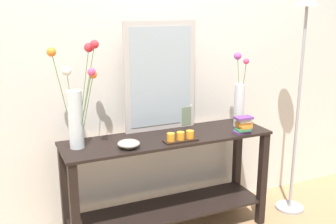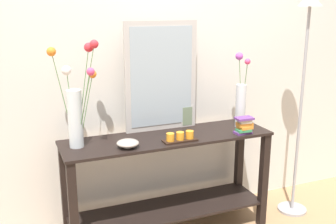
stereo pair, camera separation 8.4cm
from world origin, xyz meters
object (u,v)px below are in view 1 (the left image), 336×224
object	(u,v)px
mirror_leaning	(161,77)
vase_right	(239,99)
picture_frame_small	(186,116)
floor_lamp	(301,69)
book_stack	(243,125)
tall_vase_left	(77,105)
candle_tray	(181,137)
decorative_bowl	(129,144)
console_table	(168,175)

from	to	relation	value
mirror_leaning	vase_right	xyz separation A→B (m)	(0.59, -0.16, -0.19)
picture_frame_small	floor_lamp	bearing A→B (deg)	-16.71
picture_frame_small	book_stack	xyz separation A→B (m)	(0.31, -0.32, -0.02)
tall_vase_left	candle_tray	bearing A→B (deg)	-13.89
candle_tray	decorative_bowl	world-z (taller)	candle_tray
console_table	picture_frame_small	xyz separation A→B (m)	(0.23, 0.17, 0.39)
console_table	candle_tray	distance (m)	0.36
console_table	mirror_leaning	world-z (taller)	mirror_leaning
tall_vase_left	vase_right	distance (m)	1.25
mirror_leaning	book_stack	size ratio (longest dim) A/B	5.96
picture_frame_small	book_stack	size ratio (longest dim) A/B	1.23
tall_vase_left	floor_lamp	size ratio (longest dim) A/B	0.39
candle_tray	book_stack	xyz separation A→B (m)	(0.51, -0.02, 0.03)
picture_frame_small	candle_tray	bearing A→B (deg)	-122.73
candle_tray	mirror_leaning	bearing A→B (deg)	92.97
tall_vase_left	book_stack	bearing A→B (deg)	-8.96
mirror_leaning	decorative_bowl	world-z (taller)	mirror_leaning
vase_right	floor_lamp	bearing A→B (deg)	-12.29
tall_vase_left	floor_lamp	world-z (taller)	floor_lamp
tall_vase_left	mirror_leaning	bearing A→B (deg)	12.56
picture_frame_small	book_stack	world-z (taller)	picture_frame_small
candle_tray	book_stack	size ratio (longest dim) A/B	1.78
tall_vase_left	console_table	bearing A→B (deg)	-3.36
console_table	tall_vase_left	size ratio (longest dim) A/B	2.18
candle_tray	vase_right	bearing A→B (deg)	14.45
tall_vase_left	decorative_bowl	xyz separation A→B (m)	(0.30, -0.15, -0.26)
mirror_leaning	picture_frame_small	world-z (taller)	mirror_leaning
book_stack	mirror_leaning	bearing A→B (deg)	147.59
decorative_bowl	book_stack	xyz separation A→B (m)	(0.88, -0.04, 0.03)
mirror_leaning	floor_lamp	world-z (taller)	floor_lamp
decorative_bowl	floor_lamp	size ratio (longest dim) A/B	0.08
tall_vase_left	decorative_bowl	bearing A→B (deg)	-26.77
mirror_leaning	floor_lamp	size ratio (longest dim) A/B	0.45
tall_vase_left	picture_frame_small	world-z (taller)	tall_vase_left
console_table	floor_lamp	bearing A→B (deg)	-4.58
console_table	decorative_bowl	bearing A→B (deg)	-161.37
mirror_leaning	decorative_bowl	size ratio (longest dim) A/B	5.41
mirror_leaning	book_stack	bearing A→B (deg)	-32.41
console_table	candle_tray	xyz separation A→B (m)	(0.04, -0.13, 0.33)
console_table	vase_right	xyz separation A→B (m)	(0.61, 0.02, 0.51)
console_table	book_stack	bearing A→B (deg)	-15.27
console_table	tall_vase_left	xyz separation A→B (m)	(-0.64, 0.04, 0.59)
vase_right	decorative_bowl	xyz separation A→B (m)	(-0.95, -0.13, -0.18)
floor_lamp	mirror_leaning	bearing A→B (deg)	165.94
vase_right	book_stack	bearing A→B (deg)	-112.16
mirror_leaning	tall_vase_left	distance (m)	0.68
floor_lamp	vase_right	bearing A→B (deg)	167.71
tall_vase_left	book_stack	world-z (taller)	tall_vase_left
vase_right	console_table	bearing A→B (deg)	-178.21
candle_tray	picture_frame_small	world-z (taller)	picture_frame_small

